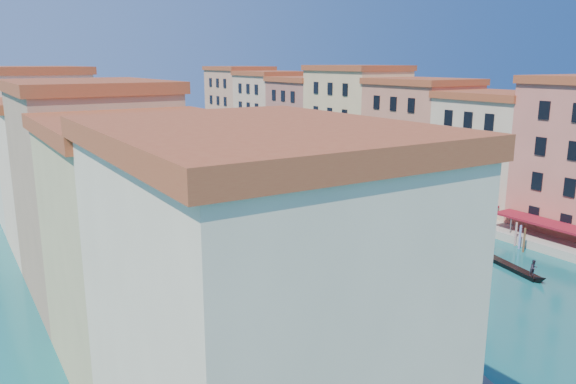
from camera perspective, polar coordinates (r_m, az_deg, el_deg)
name	(u,v)px	position (r m, az deg, el deg)	size (l,w,h in m)	color
left_bank_palazzos	(47,155)	(79.57, -23.26, 3.43)	(12.80, 128.40, 21.00)	beige
right_bank_palazzos	(376,129)	(103.94, 8.92, 6.38)	(12.80, 128.40, 21.00)	#97362F
quay	(340,183)	(100.46, 5.26, 0.91)	(4.00, 140.00, 1.00)	#A9A189
restaurant_awnings	(561,227)	(72.22, 25.96, -3.20)	(3.20, 44.55, 3.12)	maroon
vaporetto_stop	(364,380)	(38.74, 7.75, -18.38)	(5.40, 16.40, 3.65)	#565558
mooring_poles_right	(500,232)	(73.31, 20.72, -3.85)	(1.44, 54.24, 3.20)	#52341C
vaporetto_far	(180,197)	(87.23, -10.88, -0.53)	(6.31, 21.31, 3.13)	silver
gondola_fore	(422,284)	(57.17, 13.42, -9.05)	(2.19, 11.67, 2.33)	black
gondola_right	(509,264)	(65.09, 21.53, -6.82)	(3.44, 11.64, 2.34)	black
gondola_far	(254,194)	(92.30, -3.48, -0.24)	(5.87, 11.50, 1.73)	black
motorboat_mid	(235,236)	(69.92, -5.36, -4.47)	(2.31, 7.11, 1.47)	white
motorboat_far	(183,169)	(114.81, -10.59, 2.33)	(3.31, 7.76, 1.56)	beige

